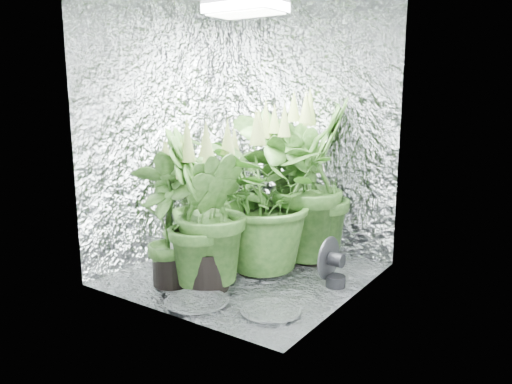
{
  "coord_description": "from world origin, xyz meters",
  "views": [
    {
      "loc": [
        1.98,
        -2.77,
        1.3
      ],
      "look_at": [
        0.09,
        0.0,
        0.61
      ],
      "focal_mm": 35.0,
      "sensor_mm": 36.0,
      "label": 1
    }
  ],
  "objects_px": {
    "plant_b": "(278,189)",
    "plant_f": "(170,219)",
    "plant_g": "(205,212)",
    "plant_c": "(313,182)",
    "grow_lamp": "(245,7)",
    "plant_d": "(200,203)",
    "plant_a": "(223,190)",
    "plant_e": "(256,196)",
    "circulation_fan": "(332,266)"
  },
  "relations": [
    {
      "from": "plant_b",
      "to": "plant_f",
      "type": "relative_size",
      "value": 1.24
    },
    {
      "from": "plant_b",
      "to": "plant_g",
      "type": "xyz_separation_m",
      "value": [
        -0.12,
        -0.71,
        -0.05
      ]
    },
    {
      "from": "plant_c",
      "to": "plant_f",
      "type": "height_order",
      "value": "plant_c"
    },
    {
      "from": "grow_lamp",
      "to": "plant_f",
      "type": "distance_m",
      "value": 1.47
    },
    {
      "from": "plant_c",
      "to": "plant_d",
      "type": "distance_m",
      "value": 0.92
    },
    {
      "from": "plant_a",
      "to": "plant_d",
      "type": "relative_size",
      "value": 1.09
    },
    {
      "from": "plant_e",
      "to": "plant_b",
      "type": "bearing_deg",
      "value": 86.05
    },
    {
      "from": "plant_g",
      "to": "grow_lamp",
      "type": "bearing_deg",
      "value": 80.42
    },
    {
      "from": "plant_d",
      "to": "grow_lamp",
      "type": "bearing_deg",
      "value": -17.53
    },
    {
      "from": "plant_f",
      "to": "plant_c",
      "type": "bearing_deg",
      "value": 60.56
    },
    {
      "from": "plant_a",
      "to": "plant_d",
      "type": "bearing_deg",
      "value": -88.2
    },
    {
      "from": "plant_b",
      "to": "circulation_fan",
      "type": "xyz_separation_m",
      "value": [
        0.56,
        -0.19,
        -0.43
      ]
    },
    {
      "from": "plant_g",
      "to": "circulation_fan",
      "type": "height_order",
      "value": "plant_g"
    },
    {
      "from": "plant_a",
      "to": "plant_b",
      "type": "xyz_separation_m",
      "value": [
        0.64,
        -0.15,
        0.1
      ]
    },
    {
      "from": "plant_d",
      "to": "plant_f",
      "type": "bearing_deg",
      "value": -66.33
    },
    {
      "from": "plant_a",
      "to": "circulation_fan",
      "type": "bearing_deg",
      "value": -16.06
    },
    {
      "from": "plant_c",
      "to": "circulation_fan",
      "type": "xyz_separation_m",
      "value": [
        0.37,
        -0.39,
        -0.48
      ]
    },
    {
      "from": "grow_lamp",
      "to": "plant_a",
      "type": "xyz_separation_m",
      "value": [
        -0.59,
        0.49,
        -1.36
      ]
    },
    {
      "from": "plant_c",
      "to": "circulation_fan",
      "type": "relative_size",
      "value": 3.92
    },
    {
      "from": "plant_c",
      "to": "plant_d",
      "type": "xyz_separation_m",
      "value": [
        -0.82,
        -0.35,
        -0.2
      ]
    },
    {
      "from": "plant_d",
      "to": "plant_b",
      "type": "bearing_deg",
      "value": 13.61
    },
    {
      "from": "plant_b",
      "to": "plant_a",
      "type": "bearing_deg",
      "value": 166.69
    },
    {
      "from": "plant_b",
      "to": "circulation_fan",
      "type": "bearing_deg",
      "value": -19.13
    },
    {
      "from": "plant_d",
      "to": "circulation_fan",
      "type": "xyz_separation_m",
      "value": [
        1.19,
        -0.04,
        -0.27
      ]
    },
    {
      "from": "plant_a",
      "to": "plant_c",
      "type": "height_order",
      "value": "plant_c"
    },
    {
      "from": "plant_e",
      "to": "circulation_fan",
      "type": "xyz_separation_m",
      "value": [
        0.57,
        0.06,
        -0.42
      ]
    },
    {
      "from": "circulation_fan",
      "to": "plant_g",
      "type": "bearing_deg",
      "value": -140.29
    },
    {
      "from": "plant_e",
      "to": "plant_f",
      "type": "distance_m",
      "value": 0.63
    },
    {
      "from": "plant_g",
      "to": "circulation_fan",
      "type": "bearing_deg",
      "value": 37.44
    },
    {
      "from": "plant_d",
      "to": "plant_e",
      "type": "xyz_separation_m",
      "value": [
        0.61,
        -0.1,
        0.15
      ]
    },
    {
      "from": "plant_d",
      "to": "plant_f",
      "type": "height_order",
      "value": "plant_f"
    },
    {
      "from": "plant_a",
      "to": "plant_e",
      "type": "xyz_separation_m",
      "value": [
        0.62,
        -0.41,
        0.1
      ]
    },
    {
      "from": "grow_lamp",
      "to": "plant_g",
      "type": "bearing_deg",
      "value": -99.58
    },
    {
      "from": "plant_b",
      "to": "circulation_fan",
      "type": "height_order",
      "value": "plant_b"
    },
    {
      "from": "plant_c",
      "to": "plant_g",
      "type": "distance_m",
      "value": 0.96
    },
    {
      "from": "plant_f",
      "to": "plant_g",
      "type": "bearing_deg",
      "value": 16.16
    },
    {
      "from": "grow_lamp",
      "to": "plant_d",
      "type": "xyz_separation_m",
      "value": [
        -0.58,
        0.18,
        -1.41
      ]
    },
    {
      "from": "plant_f",
      "to": "grow_lamp",
      "type": "bearing_deg",
      "value": 55.42
    },
    {
      "from": "plant_b",
      "to": "plant_e",
      "type": "height_order",
      "value": "plant_b"
    },
    {
      "from": "grow_lamp",
      "to": "plant_d",
      "type": "relative_size",
      "value": 0.55
    },
    {
      "from": "plant_c",
      "to": "plant_e",
      "type": "relative_size",
      "value": 1.12
    },
    {
      "from": "grow_lamp",
      "to": "circulation_fan",
      "type": "distance_m",
      "value": 1.8
    },
    {
      "from": "plant_b",
      "to": "plant_d",
      "type": "xyz_separation_m",
      "value": [
        -0.63,
        -0.15,
        -0.16
      ]
    },
    {
      "from": "plant_f",
      "to": "circulation_fan",
      "type": "height_order",
      "value": "plant_f"
    },
    {
      "from": "plant_b",
      "to": "plant_f",
      "type": "bearing_deg",
      "value": -114.66
    },
    {
      "from": "circulation_fan",
      "to": "plant_d",
      "type": "bearing_deg",
      "value": -179.67
    },
    {
      "from": "plant_d",
      "to": "plant_g",
      "type": "bearing_deg",
      "value": -47.08
    },
    {
      "from": "plant_c",
      "to": "plant_g",
      "type": "relative_size",
      "value": 1.16
    },
    {
      "from": "plant_b",
      "to": "plant_g",
      "type": "bearing_deg",
      "value": -99.23
    },
    {
      "from": "plant_d",
      "to": "plant_e",
      "type": "distance_m",
      "value": 0.64
    }
  ]
}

